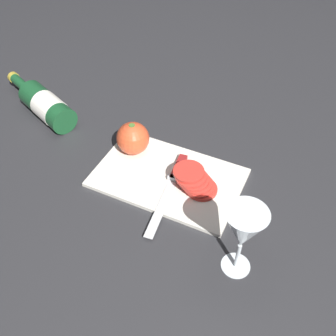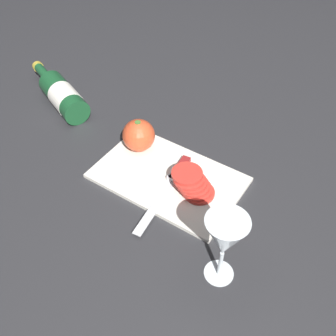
{
  "view_description": "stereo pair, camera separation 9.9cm",
  "coord_description": "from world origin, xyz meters",
  "px_view_note": "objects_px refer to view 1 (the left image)",
  "views": [
    {
      "loc": [
        -0.28,
        0.62,
        0.74
      ],
      "look_at": [
        0.01,
        -0.01,
        0.04
      ],
      "focal_mm": 42.0,
      "sensor_mm": 36.0,
      "label": 1
    },
    {
      "loc": [
        -0.37,
        0.58,
        0.74
      ],
      "look_at": [
        0.01,
        -0.01,
        0.04
      ],
      "focal_mm": 42.0,
      "sensor_mm": 36.0,
      "label": 2
    }
  ],
  "objects_px": {
    "wine_glass": "(243,231)",
    "whole_tomato": "(133,138)",
    "wine_bottle": "(46,105)",
    "tomato_slice_stack_near": "(195,181)",
    "knife": "(175,176)"
  },
  "relations": [
    {
      "from": "wine_glass",
      "to": "whole_tomato",
      "type": "relative_size",
      "value": 2.0
    },
    {
      "from": "wine_bottle",
      "to": "wine_glass",
      "type": "xyz_separation_m",
      "value": [
        -0.69,
        0.25,
        0.08
      ]
    },
    {
      "from": "whole_tomato",
      "to": "tomato_slice_stack_near",
      "type": "height_order",
      "value": "whole_tomato"
    },
    {
      "from": "wine_glass",
      "to": "tomato_slice_stack_near",
      "type": "xyz_separation_m",
      "value": [
        0.16,
        -0.16,
        -0.09
      ]
    },
    {
      "from": "whole_tomato",
      "to": "wine_bottle",
      "type": "bearing_deg",
      "value": -6.28
    },
    {
      "from": "knife",
      "to": "tomato_slice_stack_near",
      "type": "relative_size",
      "value": 2.33
    },
    {
      "from": "knife",
      "to": "wine_glass",
      "type": "bearing_deg",
      "value": 45.41
    },
    {
      "from": "wine_bottle",
      "to": "tomato_slice_stack_near",
      "type": "bearing_deg",
      "value": 170.37
    },
    {
      "from": "wine_glass",
      "to": "knife",
      "type": "bearing_deg",
      "value": -37.51
    },
    {
      "from": "wine_glass",
      "to": "knife",
      "type": "distance_m",
      "value": 0.3
    },
    {
      "from": "whole_tomato",
      "to": "tomato_slice_stack_near",
      "type": "relative_size",
      "value": 0.77
    },
    {
      "from": "wine_glass",
      "to": "knife",
      "type": "relative_size",
      "value": 0.66
    },
    {
      "from": "wine_glass",
      "to": "whole_tomato",
      "type": "bearing_deg",
      "value": -30.58
    },
    {
      "from": "whole_tomato",
      "to": "knife",
      "type": "distance_m",
      "value": 0.16
    },
    {
      "from": "knife",
      "to": "tomato_slice_stack_near",
      "type": "height_order",
      "value": "tomato_slice_stack_near"
    }
  ]
}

